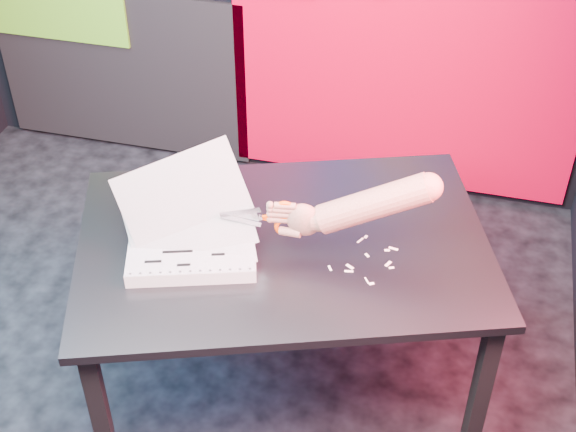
# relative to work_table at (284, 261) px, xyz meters

# --- Properties ---
(room) EXTENTS (3.01, 3.01, 2.71)m
(room) POSITION_rel_work_table_xyz_m (-0.45, -0.08, 0.68)
(room) COLOR black
(room) RESTS_ON ground
(work_table) EXTENTS (1.49, 1.24, 0.75)m
(work_table) POSITION_rel_work_table_xyz_m (0.00, 0.00, 0.00)
(work_table) COLOR black
(work_table) RESTS_ON ground
(printout_stack) EXTENTS (0.48, 0.39, 0.36)m
(printout_stack) POSITION_rel_work_table_xyz_m (-0.26, -0.13, 0.12)
(printout_stack) COLOR silver
(printout_stack) RESTS_ON work_table
(scissors) EXTENTS (0.23, 0.04, 0.13)m
(scissors) POSITION_rel_work_table_xyz_m (0.01, -0.06, 0.22)
(scissors) COLOR #AEAFB1
(scissors) RESTS_ON printout_stack
(hand_forearm) EXTENTS (0.48, 0.14, 0.24)m
(hand_forearm) POSITION_rel_work_table_xyz_m (0.24, -0.03, 0.29)
(hand_forearm) COLOR #AC745F
(hand_forearm) RESTS_ON work_table
(paper_clippings) EXTENTS (0.20, 0.22, 0.00)m
(paper_clippings) POSITION_rel_work_table_xyz_m (0.28, -0.02, 0.08)
(paper_clippings) COLOR white
(paper_clippings) RESTS_ON work_table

